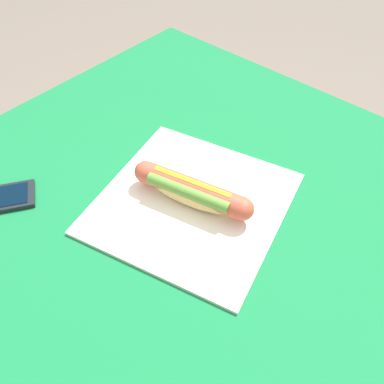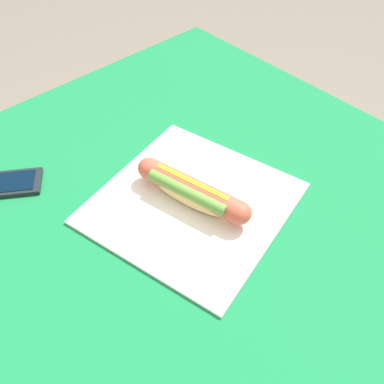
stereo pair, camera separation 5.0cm
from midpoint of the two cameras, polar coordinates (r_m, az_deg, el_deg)
dining_table at (r=0.78m, az=-1.97°, el=-12.40°), size 1.00×0.97×0.77m
paper_wrapper at (r=0.70m, az=-2.06°, el=-1.59°), size 0.35×0.36×0.01m
hot_dog at (r=0.67m, az=-2.17°, el=0.07°), size 0.21×0.08×0.05m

